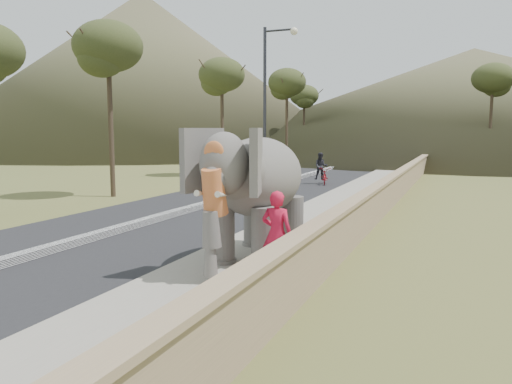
% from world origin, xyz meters
% --- Properties ---
extents(ground, '(160.00, 160.00, 0.00)m').
position_xyz_m(ground, '(0.00, 0.00, 0.00)').
color(ground, olive).
rests_on(ground, ground).
extents(road, '(7.00, 120.00, 0.03)m').
position_xyz_m(road, '(-5.00, 10.00, 0.01)').
color(road, black).
rests_on(road, ground).
extents(median, '(0.35, 120.00, 0.22)m').
position_xyz_m(median, '(-5.00, 10.00, 0.11)').
color(median, black).
rests_on(median, ground).
extents(walkway, '(3.00, 120.00, 0.15)m').
position_xyz_m(walkway, '(0.00, 10.00, 0.07)').
color(walkway, '#9E9687').
rests_on(walkway, ground).
extents(parapet, '(0.30, 120.00, 1.10)m').
position_xyz_m(parapet, '(1.65, 10.00, 0.55)').
color(parapet, tan).
rests_on(parapet, ground).
extents(lamppost, '(1.76, 0.36, 8.00)m').
position_xyz_m(lamppost, '(-4.69, 18.01, 4.87)').
color(lamppost, '#2A2A2E').
rests_on(lamppost, ground).
extents(signboard, '(0.60, 0.08, 2.40)m').
position_xyz_m(signboard, '(-4.50, 17.74, 1.64)').
color(signboard, '#2D2D33').
rests_on(signboard, ground).
extents(hill_left, '(60.00, 60.00, 22.00)m').
position_xyz_m(hill_left, '(-38.00, 55.00, 11.00)').
color(hill_left, brown).
rests_on(hill_left, ground).
extents(hill_far, '(80.00, 80.00, 14.00)m').
position_xyz_m(hill_far, '(5.00, 70.00, 7.00)').
color(hill_far, brown).
rests_on(hill_far, ground).
extents(elephant_and_man, '(2.27, 3.96, 2.86)m').
position_xyz_m(elephant_and_man, '(0.02, 4.98, 1.57)').
color(elephant_and_man, slate).
rests_on(elephant_and_man, ground).
extents(motorcyclist, '(1.21, 1.95, 1.77)m').
position_xyz_m(motorcyclist, '(-2.87, 21.50, 0.67)').
color(motorcyclist, maroon).
rests_on(motorcyclist, ground).
extents(trees, '(48.16, 40.77, 8.52)m').
position_xyz_m(trees, '(2.80, 29.68, 3.85)').
color(trees, '#473828').
rests_on(trees, ground).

